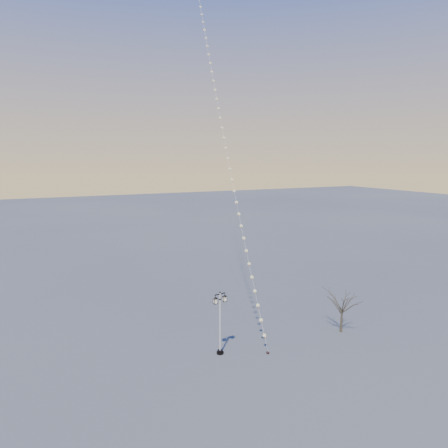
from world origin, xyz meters
TOP-DOWN VIEW (x-y plane):
  - ground at (0.00, 0.00)m, footprint 300.00×300.00m
  - street_lamp at (-3.36, 1.25)m, footprint 1.33×0.60m
  - bare_tree at (8.43, 0.19)m, footprint 2.40×2.40m
  - kite_train at (3.62, 16.04)m, footprint 7.56×33.60m

SIDE VIEW (x-z plane):
  - ground at x=0.00m, z-range 0.00..0.00m
  - bare_tree at x=8.43m, z-range 0.77..4.76m
  - street_lamp at x=-3.36m, z-range 0.28..5.57m
  - kite_train at x=3.62m, z-range -0.10..43.77m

